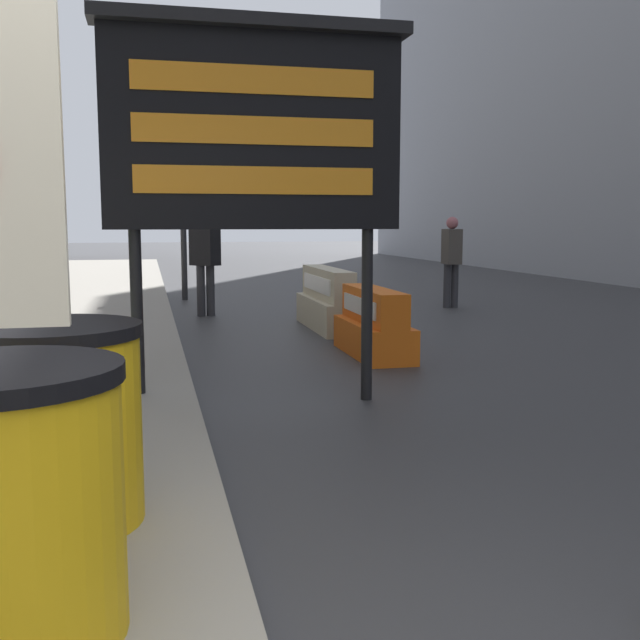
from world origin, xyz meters
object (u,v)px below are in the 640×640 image
Objects in this scene: traffic_light_near_curb at (182,145)px; pedestrian_worker at (452,254)px; message_board at (254,129)px; pedestrian_passerby at (205,254)px; traffic_cone_near at (324,287)px; jersey_barrier_cream at (327,302)px; barrel_drum_middle at (55,424)px; barrel_drum_foreground at (3,504)px; jersey_barrier_orange_far at (373,326)px.

pedestrian_worker is at bearing -27.37° from traffic_light_near_curb.
message_board is 1.81× the size of pedestrian_passerby.
jersey_barrier_cream is at bearing -102.54° from traffic_cone_near.
message_board reaches higher than pedestrian_passerby.
traffic_cone_near is 0.41× the size of pedestrian_worker.
barrel_drum_middle is at bearing -113.00° from jersey_barrier_cream.
jersey_barrier_cream is at bearing 67.00° from barrel_drum_middle.
barrel_drum_foreground is at bearing -92.97° from barrel_drum_middle.
barrel_drum_foreground is at bearing -95.48° from traffic_light_near_curb.
traffic_light_near_curb is 2.43× the size of pedestrian_passerby.
pedestrian_worker is at bearing 57.63° from barrel_drum_middle.
traffic_cone_near is at bearing -105.40° from pedestrian_passerby.
jersey_barrier_orange_far is (3.08, 5.82, -0.28)m from barrel_drum_foreground.
jersey_barrier_orange_far is at bearing 62.09° from barrel_drum_foreground.
barrel_drum_middle is 0.58× the size of jersey_barrier_orange_far.
jersey_barrier_cream is at bearing 174.35° from pedestrian_passerby.
traffic_cone_near is 2.51m from pedestrian_worker.
pedestrian_passerby is at bearing 111.03° from jersey_barrier_orange_far.
pedestrian_passerby is at bearing 130.16° from jersey_barrier_cream.
barrel_drum_foreground reaches higher than jersey_barrier_orange_far.
pedestrian_passerby is at bearing 81.87° from barrel_drum_foreground.
pedestrian_worker reaches higher than barrel_drum_middle.
barrel_drum_middle reaches higher than jersey_barrier_cream.
traffic_light_near_curb is at bearing 84.30° from barrel_drum_middle.
pedestrian_worker reaches higher than jersey_barrier_cream.
traffic_light_near_curb is at bearing 111.75° from jersey_barrier_cream.
barrel_drum_middle is 11.14m from traffic_cone_near.
pedestrian_worker is at bearing -28.21° from traffic_cone_near.
jersey_barrier_cream is at bearing -68.25° from traffic_light_near_curb.
traffic_cone_near is 0.16× the size of traffic_light_near_curb.
pedestrian_worker is at bearing 37.27° from jersey_barrier_cream.
pedestrian_worker is 4.53m from pedestrian_passerby.
jersey_barrier_orange_far is at bearing -97.48° from traffic_cone_near.
barrel_drum_foreground is at bearing 126.06° from pedestrian_passerby.
barrel_drum_middle is 0.29× the size of message_board.
traffic_light_near_curb reaches higher than message_board.
barrel_drum_middle is at bearing -116.39° from message_board.
jersey_barrier_cream is (0.00, 2.32, 0.05)m from jersey_barrier_orange_far.
barrel_drum_middle is 3.44m from message_board.
traffic_light_near_curb is 2.56× the size of pedestrian_worker.
pedestrian_passerby is (1.39, 9.08, 0.41)m from barrel_drum_middle.
jersey_barrier_orange_far is 5.40m from pedestrian_worker.
barrel_drum_foreground is 11.94m from pedestrian_worker.
message_board is at bearing 69.45° from barrel_drum_foreground.
barrel_drum_foreground is 0.45× the size of jersey_barrier_cream.
jersey_barrier_cream is at bearing 69.12° from message_board.
barrel_drum_middle is at bearing -28.44° from pedestrian_worker.
message_board is at bearing 133.66° from pedestrian_passerby.
jersey_barrier_orange_far is (3.03, 4.81, -0.28)m from barrel_drum_middle.
barrel_drum_middle is 1.37× the size of traffic_cone_near.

